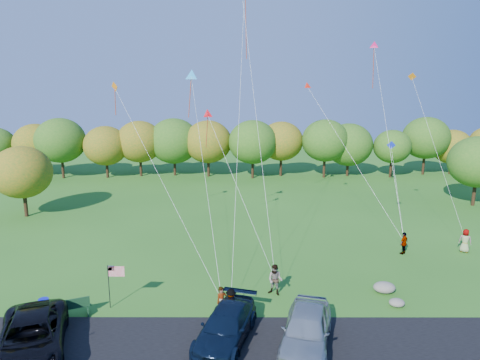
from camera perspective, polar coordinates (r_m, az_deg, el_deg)
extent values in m
plane|color=#275F1B|center=(25.52, 2.29, -16.80)|extent=(140.00, 140.00, 0.00)
cube|color=black|center=(22.09, 2.72, -21.77)|extent=(44.00, 6.00, 0.06)
cylinder|color=#352313|center=(68.29, -29.27, 1.44)|extent=(0.36, 0.36, 2.91)
cylinder|color=#352313|center=(67.65, -24.91, 1.53)|extent=(0.36, 0.36, 2.35)
ellipsoid|color=#3A6118|center=(67.20, -25.15, 4.21)|extent=(6.22, 6.22, 5.60)
cylinder|color=#352313|center=(64.97, -21.91, 1.74)|extent=(0.36, 0.36, 3.12)
ellipsoid|color=#3A6118|center=(64.47, -22.16, 4.94)|extent=(6.49, 6.49, 5.84)
cylinder|color=#352313|center=(64.65, -16.86, 2.03)|extent=(0.36, 0.36, 3.07)
ellipsoid|color=#275E19|center=(64.15, -17.06, 5.14)|extent=(6.16, 6.16, 5.54)
cylinder|color=#352313|center=(62.68, -12.94, 1.71)|extent=(0.36, 0.36, 2.58)
ellipsoid|color=#275E19|center=(62.22, -13.07, 4.39)|extent=(5.15, 5.15, 4.63)
cylinder|color=#352313|center=(62.19, -8.82, 1.99)|extent=(0.36, 0.36, 2.99)
ellipsoid|color=#275E19|center=(61.63, -8.93, 5.50)|extent=(7.20, 7.20, 6.48)
cylinder|color=#352313|center=(62.27, -3.98, 2.12)|extent=(0.36, 0.36, 3.01)
ellipsoid|color=#275E19|center=(61.72, -4.03, 5.58)|extent=(6.99, 6.99, 6.29)
cylinder|color=#352313|center=(60.00, 0.73, 1.82)|extent=(0.36, 0.36, 3.12)
ellipsoid|color=#3A6118|center=(59.43, 0.75, 5.45)|extent=(6.98, 6.98, 6.28)
cylinder|color=#352313|center=(62.91, 5.30, 2.20)|extent=(0.36, 0.36, 3.01)
ellipsoid|color=#3A6118|center=(62.40, 5.36, 5.38)|extent=(6.16, 6.16, 5.54)
cylinder|color=#352313|center=(60.93, 11.02, 1.32)|extent=(0.36, 0.36, 2.20)
ellipsoid|color=#275E19|center=(60.42, 11.15, 4.29)|extent=(6.43, 6.43, 5.78)
cylinder|color=#352313|center=(64.94, 13.70, 1.88)|extent=(0.36, 0.36, 2.24)
ellipsoid|color=#275E19|center=(64.47, 13.84, 4.63)|extent=(6.23, 6.23, 5.61)
cylinder|color=#352313|center=(65.08, 19.21, 1.66)|extent=(0.36, 0.36, 2.45)
ellipsoid|color=#3A6118|center=(64.64, 19.39, 4.28)|extent=(5.48, 5.48, 4.93)
cylinder|color=#352313|center=(65.92, 22.75, 1.55)|extent=(0.36, 0.36, 2.54)
ellipsoid|color=#3A6118|center=(65.49, 22.95, 4.01)|extent=(4.92, 4.92, 4.43)
cylinder|color=#352313|center=(67.76, 26.70, 1.68)|extent=(0.36, 0.36, 3.06)
ellipsoid|color=#3A6118|center=(67.25, 27.01, 4.89)|extent=(7.08, 7.08, 6.37)
cylinder|color=#352313|center=(46.80, -26.70, -2.81)|extent=(0.36, 0.36, 2.60)
ellipsoid|color=#3A6118|center=(46.16, -27.06, 0.93)|extent=(5.60, 5.60, 5.04)
cylinder|color=#352313|center=(52.01, 28.75, -1.51)|extent=(0.36, 0.36, 2.80)
ellipsoid|color=#275E19|center=(51.41, 29.13, 2.13)|extent=(6.00, 6.00, 5.40)
imported|color=black|center=(23.37, -26.10, -18.40)|extent=(4.90, 7.05, 1.79)
imported|color=black|center=(22.29, -1.89, -18.93)|extent=(3.61, 5.83, 1.58)
imported|color=#A2A9AD|center=(22.01, 8.83, -19.04)|extent=(3.58, 5.94, 1.89)
imported|color=#4C4C59|center=(24.41, -2.45, -15.92)|extent=(0.76, 0.69, 1.74)
imported|color=#4C4C59|center=(26.70, 4.72, -13.14)|extent=(1.16, 1.06, 1.92)
imported|color=#4C4C59|center=(24.42, -1.19, -16.07)|extent=(1.05, 0.62, 1.61)
imported|color=#4C4C59|center=(34.95, 21.02, -7.86)|extent=(1.04, 0.99, 1.73)
imported|color=#4C4C59|center=(37.25, 27.82, -7.17)|extent=(1.06, 0.93, 1.83)
cube|color=#15391E|center=(26.37, -21.35, -15.58)|extent=(1.82, 0.87, 0.06)
cube|color=#15391E|center=(26.07, -21.57, -15.15)|extent=(1.79, 0.81, 0.59)
cube|color=#15391E|center=(26.76, -22.97, -15.83)|extent=(0.27, 0.48, 0.45)
cube|color=#15391E|center=(26.20, -19.62, -16.18)|extent=(0.27, 0.48, 0.45)
cylinder|color=#0C14B6|center=(27.25, -24.67, -15.01)|extent=(0.55, 0.55, 0.83)
cylinder|color=black|center=(26.13, -17.08, -13.45)|extent=(0.05, 0.05, 2.60)
cube|color=red|center=(25.61, -16.19, -11.63)|extent=(0.94, 0.62, 0.02)
cube|color=navy|center=(25.63, -16.82, -11.20)|extent=(0.37, 0.02, 0.29)
ellipsoid|color=gray|center=(28.54, 18.69, -13.42)|extent=(1.35, 1.06, 0.68)
ellipsoid|color=gray|center=(27.20, 20.18, -15.10)|extent=(0.90, 0.75, 0.47)
cone|color=#158AD6|center=(33.07, -6.51, 13.63)|extent=(1.06, 0.54, 0.97)
cone|color=red|center=(38.97, 9.00, 12.29)|extent=(0.82, 0.58, 0.68)
cone|color=#C20D4F|center=(40.43, 17.45, 16.73)|extent=(0.97, 0.70, 0.80)
cube|color=#BF660D|center=(36.64, 21.97, 12.68)|extent=(0.62, 0.25, 0.60)
cube|color=orange|center=(35.52, -16.37, 11.86)|extent=(0.60, 0.54, 0.76)
cube|color=#1327C0|center=(37.56, 19.51, 4.41)|extent=(0.69, 0.17, 0.69)
cone|color=red|center=(33.45, -4.31, 8.73)|extent=(0.89, 0.56, 0.80)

